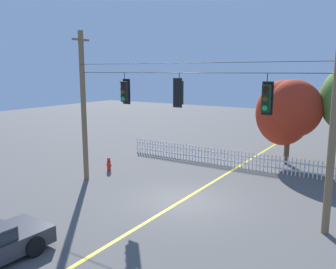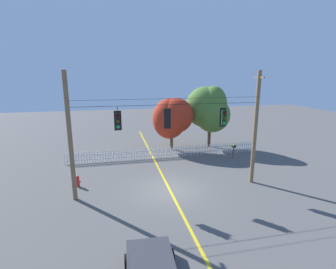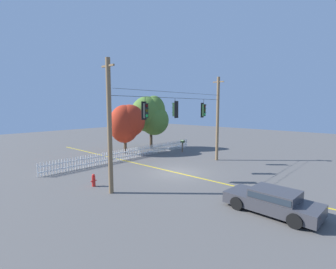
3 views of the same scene
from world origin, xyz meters
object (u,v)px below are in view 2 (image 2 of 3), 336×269
fire_hydrant (78,181)px  roadside_mailbox (234,147)px  traffic_signal_southbound_primary (223,117)px  autumn_maple_near_fence (172,117)px  autumn_maple_mid (209,109)px  traffic_signal_northbound_primary (118,121)px  traffic_signal_northbound_secondary (167,118)px

fire_hydrant → roadside_mailbox: (13.00, 3.16, 0.72)m
traffic_signal_southbound_primary → autumn_maple_near_fence: 8.87m
autumn_maple_mid → fire_hydrant: (-12.18, -7.30, -3.59)m
traffic_signal_northbound_primary → autumn_maple_near_fence: size_ratio=0.28×
traffic_signal_northbound_primary → roadside_mailbox: 11.92m
traffic_signal_northbound_secondary → fire_hydrant: size_ratio=1.82×
autumn_maple_mid → traffic_signal_northbound_secondary: bearing=-125.0°
traffic_signal_northbound_primary → traffic_signal_northbound_secondary: 2.98m
traffic_signal_southbound_primary → fire_hydrant: 10.65m
traffic_signal_northbound_primary → autumn_maple_mid: bearing=44.2°
traffic_signal_northbound_secondary → autumn_maple_near_fence: traffic_signal_northbound_secondary is taller
traffic_signal_northbound_primary → traffic_signal_southbound_primary: bearing=0.0°
roadside_mailbox → autumn_maple_near_fence: bearing=142.3°
traffic_signal_northbound_secondary → roadside_mailbox: (7.21, 5.00, -3.71)m
traffic_signal_northbound_secondary → traffic_signal_southbound_primary: size_ratio=0.94×
traffic_signal_southbound_primary → roadside_mailbox: (3.44, 4.98, -3.62)m
traffic_signal_northbound_secondary → autumn_maple_near_fence: size_ratio=0.28×
autumn_maple_mid → traffic_signal_southbound_primary: bearing=-106.0°
fire_hydrant → traffic_signal_northbound_primary: bearing=-32.9°
autumn_maple_near_fence → roadside_mailbox: bearing=-37.7°
traffic_signal_northbound_secondary → roadside_mailbox: size_ratio=1.07×
traffic_signal_northbound_primary → traffic_signal_southbound_primary: same height
autumn_maple_near_fence → autumn_maple_mid: size_ratio=0.83×
autumn_maple_mid → roadside_mailbox: (0.82, -4.13, -2.87)m
roadside_mailbox → traffic_signal_southbound_primary: bearing=-124.6°
traffic_signal_southbound_primary → roadside_mailbox: bearing=55.4°
autumn_maple_near_fence → fire_hydrant: size_ratio=6.54×
traffic_signal_northbound_secondary → autumn_maple_mid: (6.39, 9.14, -0.84)m
traffic_signal_northbound_primary → autumn_maple_mid: (9.37, 9.12, -0.79)m
autumn_maple_near_fence → fire_hydrant: autumn_maple_near_fence is taller
traffic_signal_northbound_primary → autumn_maple_mid: size_ratio=0.24×
traffic_signal_southbound_primary → autumn_maple_near_fence: traffic_signal_southbound_primary is taller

